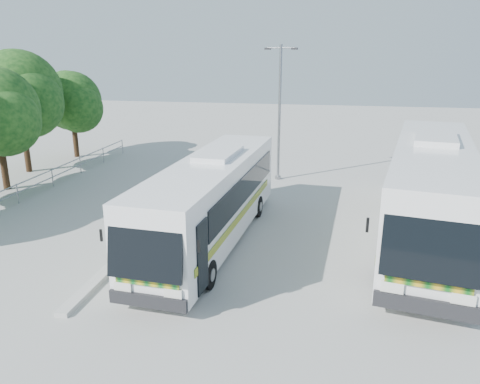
% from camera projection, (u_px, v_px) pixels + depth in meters
% --- Properties ---
extents(ground, '(100.00, 100.00, 0.00)m').
position_uv_depth(ground, '(198.00, 242.00, 18.36)').
color(ground, '#9F9F99').
rests_on(ground, ground).
extents(kerb_divider, '(0.40, 16.00, 0.15)m').
position_uv_depth(kerb_divider, '(160.00, 219.00, 20.64)').
color(kerb_divider, '#B2B2AD').
rests_on(kerb_divider, ground).
extents(railing, '(0.06, 22.00, 1.00)m').
position_uv_depth(railing, '(30.00, 183.00, 23.73)').
color(railing, gray).
rests_on(railing, ground).
extents(tree_far_d, '(5.62, 5.30, 7.33)m').
position_uv_depth(tree_far_d, '(20.00, 93.00, 27.66)').
color(tree_far_d, '#382314').
rests_on(tree_far_d, ground).
extents(tree_far_e, '(4.54, 4.28, 5.92)m').
position_uv_depth(tree_far_e, '(72.00, 101.00, 32.04)').
color(tree_far_e, '#382314').
rests_on(tree_far_e, ground).
extents(coach_main, '(3.17, 11.78, 3.23)m').
position_uv_depth(coach_main, '(212.00, 198.00, 17.95)').
color(coach_main, silver).
rests_on(coach_main, ground).
extents(coach_adjacent, '(5.07, 13.87, 3.78)m').
position_uv_depth(coach_adjacent, '(430.00, 189.00, 18.12)').
color(coach_adjacent, silver).
rests_on(coach_adjacent, ground).
extents(lamppost, '(1.84, 0.48, 7.54)m').
position_uv_depth(lamppost, '(280.00, 107.00, 26.16)').
color(lamppost, gray).
rests_on(lamppost, ground).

